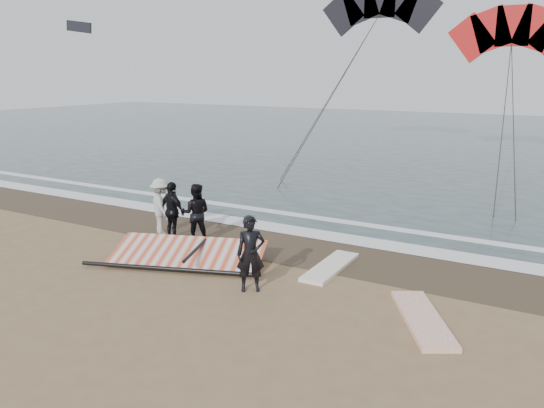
{
  "coord_description": "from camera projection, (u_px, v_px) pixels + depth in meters",
  "views": [
    {
      "loc": [
        5.86,
        -8.17,
        4.78
      ],
      "look_at": [
        -0.46,
        3.0,
        1.6
      ],
      "focal_mm": 35.0,
      "sensor_mm": 36.0,
      "label": 1
    }
  ],
  "objects": [
    {
      "name": "ground",
      "position": [
        219.0,
        313.0,
        10.85
      ],
      "size": [
        120.0,
        120.0,
        0.0
      ],
      "primitive_type": "plane",
      "color": "#8C704C",
      "rests_on": "ground"
    },
    {
      "name": "sea",
      "position": [
        479.0,
        140.0,
        38.72
      ],
      "size": [
        120.0,
        54.0,
        0.02
      ],
      "primitive_type": "cube",
      "color": "#233838",
      "rests_on": "ground"
    },
    {
      "name": "wet_sand",
      "position": [
        313.0,
        250.0,
        14.65
      ],
      "size": [
        120.0,
        2.8,
        0.01
      ],
      "primitive_type": "cube",
      "color": "#4C3D2B",
      "rests_on": "ground"
    },
    {
      "name": "foam_near",
      "position": [
        333.0,
        237.0,
        15.83
      ],
      "size": [
        120.0,
        0.9,
        0.01
      ],
      "primitive_type": "cube",
      "color": "white",
      "rests_on": "sea"
    },
    {
      "name": "foam_far",
      "position": [
        354.0,
        223.0,
        17.26
      ],
      "size": [
        120.0,
        0.45,
        0.01
      ],
      "primitive_type": "cube",
      "color": "white",
      "rests_on": "sea"
    },
    {
      "name": "man_main",
      "position": [
        251.0,
        254.0,
        11.78
      ],
      "size": [
        0.76,
        0.71,
        1.74
      ],
      "primitive_type": "imported",
      "rotation": [
        0.0,
        0.0,
        0.61
      ],
      "color": "black",
      "rests_on": "ground"
    },
    {
      "name": "board_white",
      "position": [
        422.0,
        319.0,
        10.49
      ],
      "size": [
        1.85,
        2.54,
        0.1
      ],
      "primitive_type": "cube",
      "rotation": [
        0.0,
        0.0,
        0.51
      ],
      "color": "white",
      "rests_on": "ground"
    },
    {
      "name": "board_cream",
      "position": [
        331.0,
        267.0,
        13.3
      ],
      "size": [
        0.63,
        2.36,
        0.1
      ],
      "primitive_type": "cube",
      "rotation": [
        0.0,
        0.0,
        -0.0
      ],
      "color": "white",
      "rests_on": "ground"
    },
    {
      "name": "trio_cluster",
      "position": [
        175.0,
        210.0,
        15.62
      ],
      "size": [
        2.56,
        1.2,
        1.74
      ],
      "color": "black",
      "rests_on": "ground"
    },
    {
      "name": "sail_rig",
      "position": [
        189.0,
        254.0,
        13.78
      ],
      "size": [
        4.33,
        2.92,
        0.51
      ],
      "color": "black",
      "rests_on": "ground"
    },
    {
      "name": "kite_red",
      "position": [
        512.0,
        37.0,
        26.77
      ],
      "size": [
        7.0,
        6.04,
        13.54
      ],
      "color": "red",
      "rests_on": "ground"
    },
    {
      "name": "kite_dark",
      "position": [
        379.0,
        11.0,
        30.46
      ],
      "size": [
        8.04,
        6.11,
        14.42
      ],
      "color": "black",
      "rests_on": "ground"
    },
    {
      "name": "distant_kites",
      "position": [
        144.0,
        4.0,
        46.18
      ],
      "size": [
        13.09,
        6.12,
        5.21
      ],
      "color": "black",
      "rests_on": "ground"
    }
  ]
}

